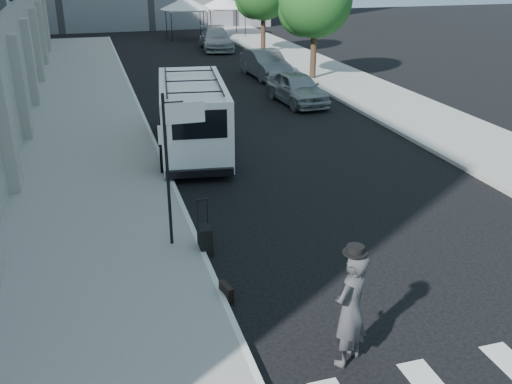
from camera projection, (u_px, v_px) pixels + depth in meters
ground at (331, 306)px, 11.07m from camera, size 120.00×120.00×0.00m
sidewalk_left at (86, 114)px, 24.07m from camera, size 4.50×48.00×0.15m
sidewalk_right at (336, 78)px, 31.09m from camera, size 4.00×56.00×0.15m
sign_pole at (176, 138)px, 12.25m from camera, size 1.03×0.07×3.50m
tree_near at (312, 3)px, 29.32m from camera, size 3.80×3.83×6.03m
tent_left at (185, 3)px, 44.67m from camera, size 4.00×4.00×3.20m
tent_right at (224, 2)px, 45.95m from camera, size 4.00×4.00×3.20m
businessman at (351, 309)px, 9.18m from camera, size 0.90×0.82×2.06m
briefcase at (226, 292)px, 11.20m from camera, size 0.21×0.46×0.34m
suitcase at (205, 240)px, 12.91m from camera, size 0.29×0.45×1.25m
cargo_van at (193, 116)px, 19.32m from camera, size 2.91×6.65×2.42m
parked_car_a at (297, 88)px, 25.76m from camera, size 2.00×4.31×1.43m
parked_car_b at (266, 64)px, 31.17m from camera, size 1.78×4.58×1.49m
parked_car_c at (216, 39)px, 40.27m from camera, size 2.58×5.30×1.49m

